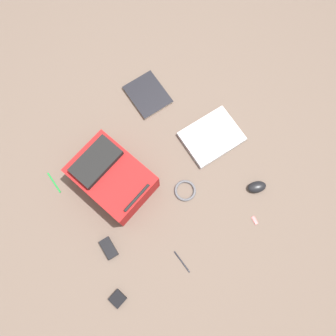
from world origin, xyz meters
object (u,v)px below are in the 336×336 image
object	(u,v)px
power_brick	(109,248)
earbud_pouch	(118,299)
cable_coil	(185,191)
pen_black	(54,183)
pen_blue	(182,262)
backpack	(111,177)
laptop	(212,137)
usb_stick	(255,220)
computer_mouse	(257,187)
book_comic	(148,95)

from	to	relation	value
power_brick	earbud_pouch	distance (m)	0.27
cable_coil	pen_black	xyz separation A→B (m)	(0.63, -0.44, -0.00)
pen_blue	backpack	bearing A→B (deg)	-80.48
backpack	laptop	size ratio (longest dim) A/B	1.46
pen_black	usb_stick	bearing A→B (deg)	138.05
usb_stick	power_brick	bearing A→B (deg)	-20.55
cable_coil	earbud_pouch	bearing A→B (deg)	26.77
laptop	computer_mouse	world-z (taller)	computer_mouse
cable_coil	pen_black	size ratio (longest dim) A/B	0.86
computer_mouse	usb_stick	world-z (taller)	computer_mouse
pen_blue	earbud_pouch	xyz separation A→B (m)	(0.39, -0.02, 0.01)
computer_mouse	pen_black	size ratio (longest dim) A/B	0.74
book_comic	laptop	bearing A→B (deg)	112.98
power_brick	usb_stick	size ratio (longest dim) A/B	2.43
backpack	cable_coil	size ratio (longest dim) A/B	4.02
cable_coil	pen_blue	size ratio (longest dim) A/B	0.90
power_brick	usb_stick	xyz separation A→B (m)	(-0.78, 0.29, -0.01)
cable_coil	computer_mouse	bearing A→B (deg)	151.36
computer_mouse	pen_blue	bearing A→B (deg)	121.19
computer_mouse	usb_stick	xyz separation A→B (m)	(0.12, 0.15, -0.02)
pen_blue	usb_stick	xyz separation A→B (m)	(-0.47, 0.02, -0.00)
computer_mouse	laptop	bearing A→B (deg)	26.29
backpack	computer_mouse	xyz separation A→B (m)	(-0.69, 0.46, -0.08)
backpack	usb_stick	distance (m)	0.84
book_comic	computer_mouse	bearing A→B (deg)	105.96
cable_coil	usb_stick	bearing A→B (deg)	125.25
laptop	book_comic	size ratio (longest dim) A/B	1.27
power_brick	pen_blue	size ratio (longest dim) A/B	0.82
backpack	earbud_pouch	world-z (taller)	backpack
backpack	power_brick	distance (m)	0.39
computer_mouse	power_brick	size ratio (longest dim) A/B	0.95
pen_black	pen_blue	world-z (taller)	same
pen_black	computer_mouse	bearing A→B (deg)	147.33
backpack	laptop	xyz separation A→B (m)	(-0.63, 0.07, -0.08)
backpack	power_brick	world-z (taller)	backpack
pen_black	pen_blue	xyz separation A→B (m)	(-0.40, 0.76, -0.00)
computer_mouse	cable_coil	distance (m)	0.41
power_brick	laptop	bearing A→B (deg)	-163.21
laptop	computer_mouse	distance (m)	0.40
cable_coil	power_brick	distance (m)	0.53
backpack	pen_blue	bearing A→B (deg)	99.52
backpack	pen_blue	xyz separation A→B (m)	(-0.10, 0.59, -0.09)
cable_coil	earbud_pouch	size ratio (longest dim) A/B	1.75
cable_coil	pen_blue	bearing A→B (deg)	55.45
computer_mouse	backpack	bearing A→B (deg)	74.87
book_comic	earbud_pouch	bearing A→B (deg)	52.08
power_brick	pen_black	world-z (taller)	power_brick
backpack	computer_mouse	bearing A→B (deg)	146.08
pen_black	cable_coil	bearing A→B (deg)	145.16
backpack	pen_black	xyz separation A→B (m)	(0.30, -0.17, -0.09)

